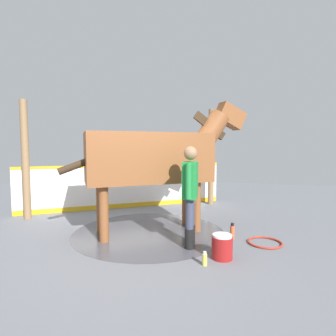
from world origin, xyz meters
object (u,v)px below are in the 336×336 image
(handler, at_px, (190,190))
(hose_coil, at_px, (265,242))
(horse, at_px, (155,157))
(bottle_shampoo, at_px, (205,259))
(wash_bucket, at_px, (222,247))
(bottle_spray, at_px, (232,231))

(handler, height_order, hose_coil, handler)
(hose_coil, bearing_deg, horse, 85.37)
(bottle_shampoo, bearing_deg, wash_bucket, -36.02)
(horse, bearing_deg, hose_coil, -39.28)
(handler, xyz_separation_m, bottle_shampoo, (-0.65, -0.32, -0.83))
(handler, bearing_deg, bottle_spray, -144.28)
(bottle_shampoo, height_order, hose_coil, bottle_shampoo)
(horse, height_order, bottle_shampoo, horse)
(handler, distance_m, hose_coil, 1.55)
(handler, bearing_deg, horse, -42.27)
(bottle_shampoo, distance_m, hose_coil, 1.39)
(bottle_shampoo, bearing_deg, handler, 26.25)
(wash_bucket, bearing_deg, bottle_spray, -7.32)
(handler, relative_size, wash_bucket, 4.58)
(hose_coil, bearing_deg, bottle_shampoo, 141.61)
(bottle_spray, height_order, hose_coil, bottle_spray)
(wash_bucket, bearing_deg, handler, 55.93)
(bottle_shampoo, bearing_deg, bottle_spray, -15.27)
(horse, height_order, wash_bucket, horse)
(horse, xyz_separation_m, handler, (-0.60, -0.77, -0.50))
(wash_bucket, xyz_separation_m, bottle_shampoo, (-0.29, 0.21, -0.09))
(bottle_spray, relative_size, hose_coil, 0.49)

